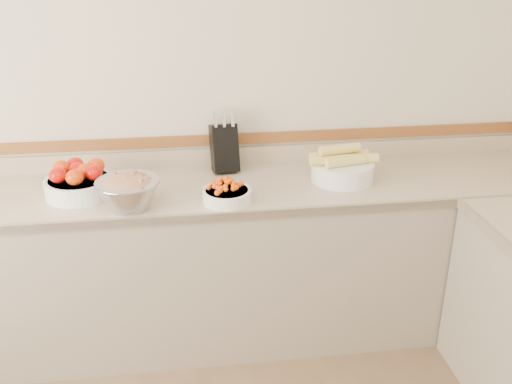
{
  "coord_description": "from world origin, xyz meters",
  "views": [
    {
      "loc": [
        0.02,
        -1.04,
        2.05
      ],
      "look_at": [
        0.35,
        1.35,
        1.0
      ],
      "focal_mm": 40.0,
      "sensor_mm": 36.0,
      "label": 1
    }
  ],
  "objects": [
    {
      "name": "back_wall",
      "position": [
        0.0,
        2.0,
        1.3
      ],
      "size": [
        4.0,
        0.0,
        4.0
      ],
      "primitive_type": "plane",
      "rotation": [
        1.57,
        0.0,
        0.0
      ],
      "color": "beige",
      "rests_on": "ground_plane"
    },
    {
      "name": "rhubarb_bowl",
      "position": [
        -0.24,
        1.47,
        0.99
      ],
      "size": [
        0.3,
        0.3,
        0.17
      ],
      "color": "#B2B2BA",
      "rests_on": "counter_back"
    },
    {
      "name": "tomato_bowl",
      "position": [
        -0.49,
        1.67,
        0.97
      ],
      "size": [
        0.33,
        0.33,
        0.16
      ],
      "color": "white",
      "rests_on": "counter_back"
    },
    {
      "name": "cherry_tomato_bowl",
      "position": [
        0.23,
        1.48,
        0.95
      ],
      "size": [
        0.24,
        0.24,
        0.13
      ],
      "color": "white",
      "rests_on": "counter_back"
    },
    {
      "name": "knife_block",
      "position": [
        0.25,
        1.9,
        1.04
      ],
      "size": [
        0.16,
        0.19,
        0.34
      ],
      "color": "black",
      "rests_on": "counter_back"
    },
    {
      "name": "corn_bowl",
      "position": [
        0.85,
        1.68,
        0.97
      ],
      "size": [
        0.37,
        0.33,
        0.2
      ],
      "color": "white",
      "rests_on": "counter_back"
    },
    {
      "name": "counter_back",
      "position": [
        0.0,
        1.68,
        0.45
      ],
      "size": [
        4.0,
        0.65,
        1.08
      ],
      "color": "#BFAA8B",
      "rests_on": "ground_plane"
    }
  ]
}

